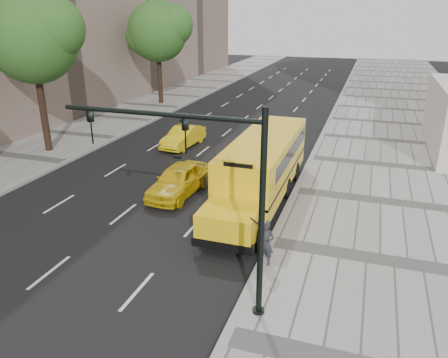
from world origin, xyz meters
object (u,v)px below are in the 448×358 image
(tree_b, at_px, (34,38))
(taxi_near, at_px, (178,180))
(tree_c, at_px, (158,31))
(traffic_signal, at_px, (213,185))
(school_bus, at_px, (263,163))
(taxi_far, at_px, (183,137))
(pedestrian, at_px, (266,243))

(tree_b, height_order, taxi_near, tree_b)
(tree_c, distance_m, traffic_signal, 32.18)
(tree_b, bearing_deg, school_bus, -10.43)
(taxi_far, bearing_deg, pedestrian, -50.55)
(tree_c, distance_m, pedestrian, 30.82)
(tree_c, xyz_separation_m, traffic_signal, (15.59, -28.02, -2.79))
(school_bus, xyz_separation_m, traffic_signal, (0.69, -8.86, 2.33))
(taxi_far, distance_m, traffic_signal, 17.76)
(taxi_near, distance_m, traffic_signal, 9.75)
(taxi_far, bearing_deg, school_bus, -38.04)
(school_bus, xyz_separation_m, taxi_near, (-4.05, -1.02, -1.00))
(taxi_far, relative_size, traffic_signal, 0.65)
(taxi_near, bearing_deg, school_bus, 17.12)
(tree_b, distance_m, traffic_signal, 19.67)
(taxi_far, height_order, traffic_signal, traffic_signal)
(taxi_near, xyz_separation_m, pedestrian, (5.70, -5.15, 0.23))
(taxi_far, bearing_deg, tree_c, 126.93)
(school_bus, bearing_deg, tree_b, 169.57)
(school_bus, bearing_deg, taxi_near, -165.87)
(tree_c, height_order, taxi_near, tree_c)
(tree_b, xyz_separation_m, traffic_signal, (15.59, -11.60, -3.04))
(school_bus, bearing_deg, traffic_signal, -85.54)
(tree_b, bearing_deg, taxi_far, 27.10)
(tree_b, bearing_deg, pedestrian, -28.32)
(tree_c, distance_m, taxi_far, 15.91)
(traffic_signal, bearing_deg, taxi_near, 121.16)
(tree_b, distance_m, taxi_far, 10.83)
(taxi_near, distance_m, taxi_far, 8.33)
(taxi_near, bearing_deg, pedestrian, -39.14)
(taxi_near, distance_m, pedestrian, 7.69)
(tree_c, relative_size, school_bus, 0.83)
(tree_c, height_order, taxi_far, tree_c)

